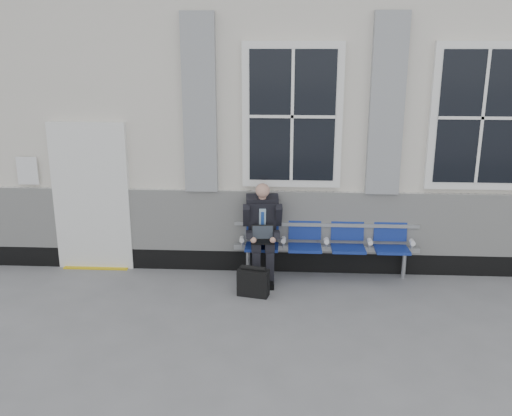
{
  "coord_description": "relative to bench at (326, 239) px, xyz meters",
  "views": [
    {
      "loc": [
        -2.19,
        -6.27,
        3.23
      ],
      "look_at": [
        -2.61,
        0.9,
        1.11
      ],
      "focal_mm": 40.0,
      "sensor_mm": 36.0,
      "label": 1
    }
  ],
  "objects": [
    {
      "name": "ground",
      "position": [
        1.64,
        -1.32,
        -0.55
      ],
      "size": [
        70.0,
        70.0,
        0.0
      ],
      "primitive_type": "plane",
      "color": "slate",
      "rests_on": "ground"
    },
    {
      "name": "businessman",
      "position": [
        -0.89,
        -0.13,
        0.2
      ],
      "size": [
        0.56,
        0.75,
        1.37
      ],
      "color": "black",
      "rests_on": "ground"
    },
    {
      "name": "station_building",
      "position": [
        1.62,
        2.15,
        1.67
      ],
      "size": [
        14.4,
        4.4,
        4.49
      ],
      "color": "silver",
      "rests_on": "ground"
    },
    {
      "name": "briefcase",
      "position": [
        -0.98,
        -0.73,
        -0.36
      ],
      "size": [
        0.43,
        0.26,
        0.42
      ],
      "color": "black",
      "rests_on": "ground"
    },
    {
      "name": "bench",
      "position": [
        0.0,
        0.0,
        0.0
      ],
      "size": [
        2.6,
        0.47,
        0.91
      ],
      "color": "#9EA0A3",
      "rests_on": "ground"
    }
  ]
}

